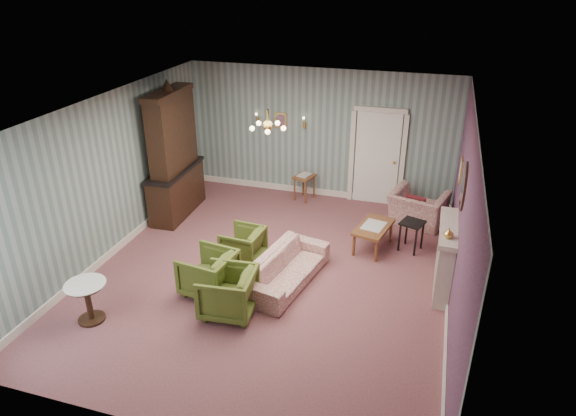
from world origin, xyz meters
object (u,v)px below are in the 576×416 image
(wingback_chair, at_px, (419,203))
(dresser, at_px, (173,151))
(side_table_black, at_px, (411,236))
(sofa_chintz, at_px, (287,263))
(olive_chair_b, at_px, (208,271))
(fireplace, at_px, (445,258))
(olive_chair_c, at_px, (243,243))
(olive_chair_a, at_px, (228,290))
(pedestal_table, at_px, (88,302))
(coffee_table, at_px, (373,237))

(wingback_chair, xyz_separation_m, dresser, (-4.95, -0.99, 0.94))
(dresser, xyz_separation_m, side_table_black, (4.91, -0.17, -1.11))
(sofa_chintz, relative_size, dresser, 0.68)
(olive_chair_b, relative_size, fireplace, 0.57)
(olive_chair_b, relative_size, olive_chair_c, 1.16)
(sofa_chintz, height_order, fireplace, fireplace)
(olive_chair_b, height_order, side_table_black, olive_chair_b)
(olive_chair_a, relative_size, sofa_chintz, 0.43)
(sofa_chintz, height_order, dresser, dresser)
(side_table_black, relative_size, pedestal_table, 0.90)
(sofa_chintz, bearing_deg, olive_chair_c, 75.88)
(coffee_table, bearing_deg, fireplace, -36.48)
(side_table_black, distance_m, pedestal_table, 5.67)
(olive_chair_c, relative_size, side_table_black, 1.17)
(dresser, xyz_separation_m, coffee_table, (4.22, -0.33, -1.16))
(olive_chair_b, relative_size, sofa_chintz, 0.42)
(coffee_table, bearing_deg, olive_chair_a, -125.26)
(pedestal_table, bearing_deg, wingback_chair, 46.23)
(sofa_chintz, distance_m, dresser, 3.68)
(pedestal_table, bearing_deg, olive_chair_a, 21.91)
(olive_chair_c, height_order, wingback_chair, wingback_chair)
(fireplace, height_order, side_table_black, fireplace)
(olive_chair_a, distance_m, wingback_chair, 4.67)
(sofa_chintz, height_order, coffee_table, sofa_chintz)
(olive_chair_b, xyz_separation_m, coffee_table, (2.35, 2.17, -0.15))
(sofa_chintz, height_order, side_table_black, sofa_chintz)
(olive_chair_b, distance_m, side_table_black, 3.83)
(sofa_chintz, xyz_separation_m, coffee_table, (1.22, 1.53, -0.13))
(dresser, bearing_deg, sofa_chintz, -33.59)
(sofa_chintz, xyz_separation_m, wingback_chair, (1.95, 2.84, 0.09))
(olive_chair_a, distance_m, side_table_black, 3.73)
(dresser, bearing_deg, side_table_black, -3.85)
(olive_chair_c, distance_m, dresser, 2.69)
(olive_chair_b, bearing_deg, side_table_black, 135.59)
(sofa_chintz, bearing_deg, side_table_black, -37.38)
(olive_chair_c, height_order, pedestal_table, olive_chair_c)
(olive_chair_c, relative_size, dresser, 0.25)
(olive_chair_a, height_order, wingback_chair, wingback_chair)
(olive_chair_c, bearing_deg, fireplace, 96.75)
(coffee_table, relative_size, side_table_black, 1.62)
(olive_chair_a, bearing_deg, pedestal_table, -73.24)
(wingback_chair, bearing_deg, olive_chair_b, 64.36)
(fireplace, bearing_deg, sofa_chintz, -167.00)
(wingback_chair, relative_size, coffee_table, 1.11)
(olive_chair_a, bearing_deg, dresser, -145.83)
(olive_chair_a, height_order, pedestal_table, olive_chair_a)
(olive_chair_a, xyz_separation_m, wingback_chair, (2.56, 3.91, 0.06))
(wingback_chair, xyz_separation_m, side_table_black, (-0.04, -1.15, -0.17))
(olive_chair_a, xyz_separation_m, coffee_table, (1.83, 2.59, -0.16))
(dresser, xyz_separation_m, fireplace, (5.51, -1.28, -0.83))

